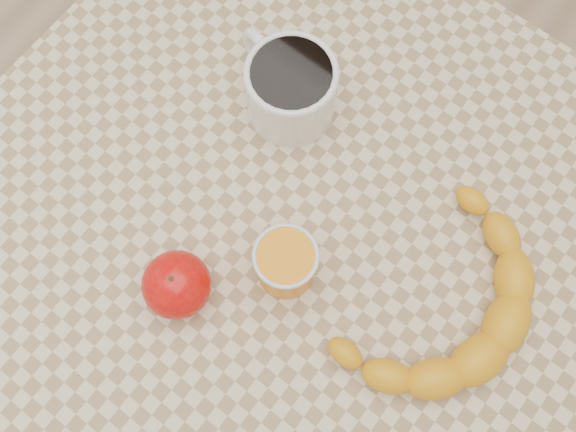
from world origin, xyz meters
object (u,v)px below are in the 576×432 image
Objects in this scene: apple at (177,285)px; banana at (441,306)px; orange_juice_glass at (286,263)px; coffee_mug at (290,87)px; table at (288,239)px.

apple is 0.24× the size of banana.
orange_juice_glass reaches higher than apple.
coffee_mug reaches higher than orange_juice_glass.
banana is at bearing 33.25° from apple.
apple reaches higher than banana.
coffee_mug reaches higher than apple.
apple is at bearing -108.21° from table.
coffee_mug is (-0.09, 0.12, 0.14)m from table.
table is at bearing 71.79° from apple.
banana is (0.28, -0.10, -0.02)m from coffee_mug.
orange_juice_glass is 0.24× the size of banana.
orange_juice_glass reaches higher than banana.
banana is (0.20, 0.02, 0.11)m from table.
orange_juice_glass is at bearing -53.59° from coffee_mug.
table is 5.02× the size of coffee_mug.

